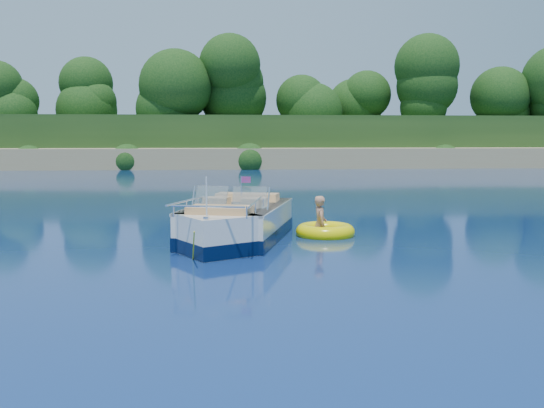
# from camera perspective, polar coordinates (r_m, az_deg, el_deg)

# --- Properties ---
(ground) EXTENTS (160.00, 160.00, 0.00)m
(ground) POSITION_cam_1_polar(r_m,az_deg,el_deg) (9.61, 2.07, -7.77)
(ground) COLOR #0B1D4D
(ground) RESTS_ON ground
(shoreline) EXTENTS (170.00, 59.00, 6.00)m
(shoreline) POSITION_cam_1_polar(r_m,az_deg,el_deg) (73.05, -4.01, 5.27)
(shoreline) COLOR tan
(shoreline) RESTS_ON ground
(treeline) EXTENTS (150.00, 7.12, 8.19)m
(treeline) POSITION_cam_1_polar(r_m,az_deg,el_deg) (50.38, -3.59, 9.99)
(treeline) COLOR #322010
(treeline) RESTS_ON ground
(motorboat) EXTENTS (2.85, 5.33, 1.82)m
(motorboat) POSITION_cam_1_polar(r_m,az_deg,el_deg) (13.53, -3.58, -2.12)
(motorboat) COLOR white
(motorboat) RESTS_ON ground
(tow_tube) EXTENTS (1.46, 1.46, 0.37)m
(tow_tube) POSITION_cam_1_polar(r_m,az_deg,el_deg) (14.49, 5.03, -2.60)
(tow_tube) COLOR #F5E802
(tow_tube) RESTS_ON ground
(boy) EXTENTS (0.39, 0.77, 1.48)m
(boy) POSITION_cam_1_polar(r_m,az_deg,el_deg) (14.55, 4.50, -2.94)
(boy) COLOR tan
(boy) RESTS_ON ground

